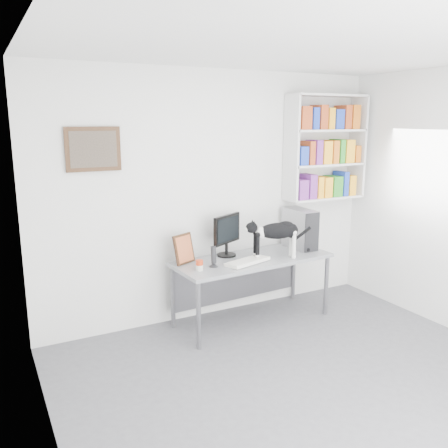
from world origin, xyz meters
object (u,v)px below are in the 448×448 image
at_px(desk, 252,289).
at_px(soup_can, 199,265).
at_px(leaning_print, 184,248).
at_px(monitor, 226,235).
at_px(bookshelf, 326,148).
at_px(keyboard, 247,261).
at_px(speaker, 214,256).
at_px(cat, 276,240).
at_px(pc_tower, 300,229).

height_order(desk, soup_can, soup_can).
bearing_deg(leaning_print, monitor, -20.94).
bearing_deg(desk, soup_can, -172.71).
distance_m(bookshelf, keyboard, 1.76).
distance_m(monitor, keyboard, 0.41).
relative_size(monitor, leaning_print, 1.47).
xyz_separation_m(desk, keyboard, (-0.15, -0.14, 0.38)).
bearing_deg(leaning_print, keyboard, -52.52).
xyz_separation_m(bookshelf, keyboard, (-1.31, -0.41, -1.11)).
relative_size(speaker, cat, 0.33).
height_order(bookshelf, soup_can, bookshelf).
xyz_separation_m(pc_tower, cat, (-0.48, -0.24, -0.02)).
xyz_separation_m(desk, soup_can, (-0.69, -0.13, 0.41)).
xyz_separation_m(desk, cat, (0.21, -0.14, 0.56)).
distance_m(monitor, speaker, 0.43).
distance_m(leaning_print, cat, 0.99).
height_order(desk, cat, cat).
xyz_separation_m(keyboard, speaker, (-0.36, 0.06, 0.09)).
height_order(pc_tower, speaker, pc_tower).
bearing_deg(desk, bookshelf, 9.57).
bearing_deg(keyboard, soup_can, 162.82).
distance_m(pc_tower, leaning_print, 1.43).
distance_m(speaker, cat, 0.73).
distance_m(monitor, pc_tower, 0.91).
xyz_separation_m(keyboard, pc_tower, (0.84, 0.25, 0.21)).
distance_m(soup_can, cat, 0.91).
distance_m(desk, cat, 0.62).
xyz_separation_m(speaker, cat, (0.72, -0.05, 0.09)).
height_order(keyboard, speaker, speaker).
distance_m(leaning_print, soup_can, 0.32).
bearing_deg(leaning_print, soup_can, -106.93).
relative_size(speaker, leaning_print, 0.69).
bearing_deg(bookshelf, desk, -166.99).
relative_size(bookshelf, leaning_print, 3.90).
bearing_deg(keyboard, pc_tower, 0.75).
bearing_deg(pc_tower, keyboard, -162.94).
relative_size(keyboard, leaning_print, 1.57).
relative_size(keyboard, pc_tower, 1.10).
relative_size(desk, leaning_print, 5.44).
bearing_deg(desk, pc_tower, 5.12).
bearing_deg(desk, cat, -36.20).
height_order(pc_tower, soup_can, pc_tower).
bearing_deg(speaker, pc_tower, 20.21).
height_order(bookshelf, monitor, bookshelf).
height_order(keyboard, leaning_print, leaning_print).
height_order(monitor, leaning_print, monitor).
height_order(keyboard, pc_tower, pc_tower).
height_order(pc_tower, cat, pc_tower).
bearing_deg(leaning_print, cat, -42.19).
distance_m(desk, leaning_print, 0.91).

